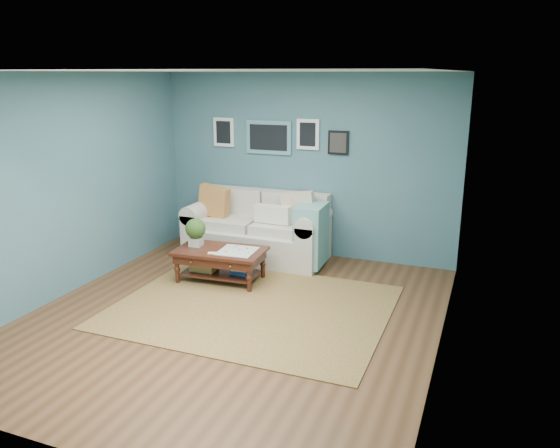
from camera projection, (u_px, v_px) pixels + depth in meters
The scene contains 4 objects.
room_shell at pixel (232, 200), 5.90m from camera, with size 5.00×5.02×2.70m.
area_rug at pixel (253, 307), 6.47m from camera, with size 3.15×2.52×0.01m, color brown.
loveseat at pixel (263, 230), 8.08m from camera, with size 2.11×0.96×1.08m.
coffee_table at pixel (216, 254), 7.23m from camera, with size 1.21×0.76×0.82m.
Camera 1 is at (2.59, -5.10, 2.68)m, focal length 35.00 mm.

